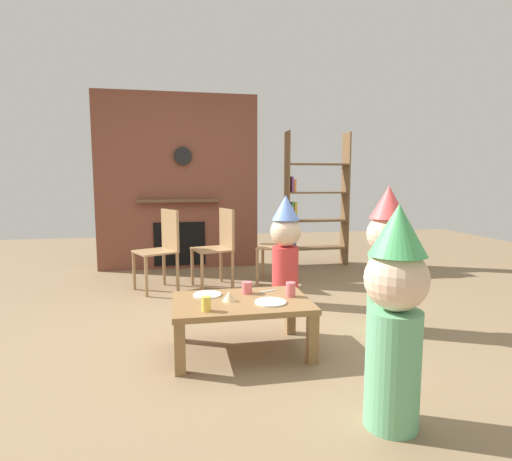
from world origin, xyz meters
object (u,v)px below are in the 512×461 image
child_by_the_chairs (285,247)px  paper_plate_front (207,295)px  dining_chair_right (283,241)px  paper_cup_center (206,304)px  child_with_cone_hat (395,312)px  potted_plant_tall (395,242)px  birthday_cake_slice (229,296)px  dining_chair_middle (219,243)px  bookshelf (312,205)px  paper_plate_rear (271,302)px  child_in_pink (387,255)px  dining_chair_left (163,245)px  paper_cup_near_left (291,289)px  paper_cup_near_right (247,288)px  coffee_table (242,308)px

child_by_the_chairs → paper_plate_front: bearing=-13.5°
child_by_the_chairs → dining_chair_right: size_ratio=1.20×
paper_cup_center → child_with_cone_hat: (0.86, -0.83, 0.16)m
dining_chair_right → potted_plant_tall: bearing=-147.2°
birthday_cake_slice → dining_chair_middle: 1.88m
bookshelf → paper_plate_rear: bookshelf is taller
child_in_pink → potted_plant_tall: size_ratio=1.74×
paper_cup_center → paper_plate_rear: size_ratio=0.44×
paper_cup_center → paper_plate_rear: paper_cup_center is taller
bookshelf → dining_chair_left: size_ratio=2.11×
potted_plant_tall → dining_chair_right: bearing=-169.3°
paper_plate_front → child_in_pink: 1.47m
paper_cup_near_left → paper_cup_near_right: paper_cup_near_left is taller
child_in_pink → dining_chair_middle: size_ratio=1.32×
paper_plate_rear → birthday_cake_slice: 0.30m
paper_plate_rear → child_with_cone_hat: size_ratio=0.20×
paper_cup_center → child_in_pink: bearing=15.3°
paper_cup_near_left → paper_plate_front: 0.62m
paper_cup_center → child_in_pink: (1.48, 0.41, 0.20)m
coffee_table → paper_plate_rear: paper_plate_rear is taller
paper_cup_near_left → paper_plate_rear: 0.23m
child_with_cone_hat → child_in_pink: 1.38m
paper_cup_center → dining_chair_middle: size_ratio=0.11×
paper_cup_center → paper_plate_front: 0.37m
paper_cup_center → child_by_the_chairs: child_by_the_chairs is taller
birthday_cake_slice → child_in_pink: size_ratio=0.08×
dining_chair_right → paper_cup_near_right: bearing=89.2°
paper_plate_rear → paper_plate_front: bearing=147.2°
birthday_cake_slice → child_with_cone_hat: bearing=-56.2°
birthday_cake_slice → paper_cup_near_right: bearing=47.7°
paper_cup_near_left → child_with_cone_hat: 1.09m
paper_cup_near_left → dining_chair_middle: size_ratio=0.12×
dining_chair_right → paper_plate_rear: bearing=95.3°
bookshelf → child_with_cone_hat: size_ratio=1.70×
paper_cup_center → paper_plate_front: (0.03, 0.36, -0.04)m
bookshelf → dining_chair_left: (-2.07, -0.98, -0.37)m
paper_cup_near_right → child_with_cone_hat: bearing=-66.1°
paper_cup_near_left → dining_chair_left: 2.07m
bookshelf → dining_chair_right: size_ratio=2.11×
paper_plate_rear → potted_plant_tall: (2.22, 2.27, 0.03)m
paper_cup_near_right → paper_plate_rear: bearing=-65.8°
birthday_cake_slice → child_in_pink: 1.34m
child_in_pink → potted_plant_tall: 2.30m
paper_plate_rear → child_with_cone_hat: (0.41, -0.93, 0.20)m
bookshelf → child_in_pink: 2.65m
paper_cup_center → dining_chair_middle: (0.29, 2.07, 0.08)m
birthday_cake_slice → dining_chair_left: (-0.52, 1.85, 0.10)m
potted_plant_tall → birthday_cake_slice: bearing=-139.0°
child_by_the_chairs → dining_chair_left: child_by_the_chairs is taller
paper_cup_center → child_with_cone_hat: size_ratio=0.09×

